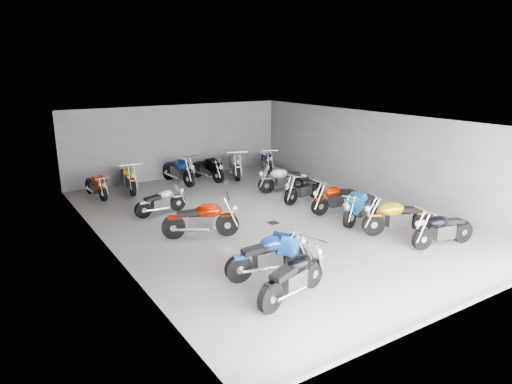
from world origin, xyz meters
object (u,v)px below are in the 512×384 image
Objects in this scene: motorcycle_right_d at (337,198)px; motorcycle_back_b at (128,178)px; motorcycle_left_f at (161,201)px; motorcycle_right_c at (361,206)px; motorcycle_left_b at (269,255)px; motorcycle_left_d at (202,219)px; motorcycle_right_b at (398,217)px; motorcycle_right_f at (284,179)px; drain_grate at (273,223)px; motorcycle_back_e at (235,165)px; motorcycle_right_e at (303,189)px; motorcycle_right_a at (443,229)px; motorcycle_back_c at (179,170)px; motorcycle_back_f at (267,161)px; motorcycle_left_a at (294,277)px; motorcycle_back_a at (96,186)px; motorcycle_back_d at (207,169)px.

motorcycle_back_b is (-5.12, 6.50, 0.04)m from motorcycle_right_d.
motorcycle_left_f is 6.56m from motorcycle_right_c.
motorcycle_left_d is (-0.22, 3.16, 0.02)m from motorcycle_left_b.
motorcycle_right_b reaches higher than motorcycle_right_f.
motorcycle_back_b reaches higher than drain_grate.
motorcycle_left_b is 0.96× the size of motorcycle_back_e.
motorcycle_right_e is at bearing 26.73° from motorcycle_right_b.
motorcycle_right_a is 0.85× the size of motorcycle_back_c.
motorcycle_left_b is 11.28m from motorcycle_back_f.
motorcycle_left_f is 0.89× the size of motorcycle_right_d.
motorcycle_back_a is (-1.57, 10.30, -0.05)m from motorcycle_left_a.
motorcycle_back_c reaches higher than motorcycle_left_d.
motorcycle_back_e reaches higher than motorcycle_right_a.
motorcycle_back_e is at bearing 118.25° from motorcycle_left_f.
drain_grate is 0.14× the size of motorcycle_back_b.
motorcycle_right_b is 1.01× the size of motorcycle_right_d.
motorcycle_left_b is 9.55m from motorcycle_back_c.
motorcycle_right_b is (5.19, -5.54, 0.09)m from motorcycle_left_f.
motorcycle_left_d is 1.09× the size of motorcycle_back_f.
motorcycle_left_f is at bearing 63.31° from motorcycle_right_e.
motorcycle_left_b is 1.09× the size of motorcycle_right_e.
motorcycle_back_e is (4.56, 5.99, 0.03)m from motorcycle_left_d.
motorcycle_back_b reaches higher than motorcycle_left_a.
drain_grate is at bearing 119.67° from motorcycle_back_b.
motorcycle_left_b reaches higher than motorcycle_left_a.
motorcycle_right_b is at bearing 84.25° from motorcycle_left_d.
motorcycle_left_d is 0.93× the size of motorcycle_back_b.
motorcycle_right_d is at bearing 127.19° from motorcycle_left_b.
motorcycle_back_b is (-5.12, 3.43, 0.03)m from motorcycle_right_f.
motorcycle_right_e is (-0.15, 1.65, -0.02)m from motorcycle_right_d.
drain_grate is 0.17× the size of motorcycle_back_f.
motorcycle_back_a is 7.99m from motorcycle_back_f.
motorcycle_left_d is 8.98m from motorcycle_back_f.
motorcycle_right_a is 0.91× the size of motorcycle_back_e.
motorcycle_right_e is (4.95, -1.35, 0.03)m from motorcycle_left_f.
motorcycle_left_a is 0.99× the size of motorcycle_back_d.
motorcycle_right_d is 6.66m from motorcycle_back_d.
motorcycle_back_c is 1.30m from motorcycle_back_d.
motorcycle_back_e is at bearing 26.21° from motorcycle_right_b.
motorcycle_left_b is 5.84m from motorcycle_left_f.
motorcycle_right_e is (4.75, 1.32, -0.06)m from motorcycle_left_d.
motorcycle_left_a is at bearing 88.08° from motorcycle_back_e.
motorcycle_left_b is at bearing 86.27° from motorcycle_back_e.
motorcycle_left_d is 1.00× the size of motorcycle_right_b.
motorcycle_back_b is 0.94× the size of motorcycle_back_c.
motorcycle_left_b is 5.17m from motorcycle_right_a.
motorcycle_right_e is 0.88× the size of motorcycle_back_b.
motorcycle_right_b is at bearing 114.41° from motorcycle_back_e.
motorcycle_back_e reaches higher than motorcycle_back_d.
motorcycle_right_c is at bearing 171.07° from motorcycle_right_e.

